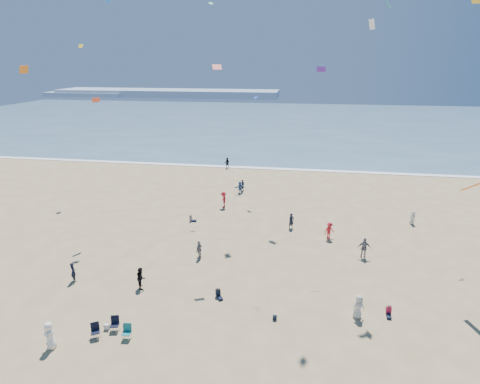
# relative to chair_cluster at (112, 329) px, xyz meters

# --- Properties ---
(ocean) EXTENTS (220.00, 100.00, 0.06)m
(ocean) POSITION_rel_chair_cluster_xyz_m (5.65, 90.97, -0.47)
(ocean) COLOR #476B84
(ocean) RESTS_ON ground
(surf_line) EXTENTS (220.00, 1.20, 0.08)m
(surf_line) POSITION_rel_chair_cluster_xyz_m (5.65, 40.97, -0.46)
(surf_line) COLOR white
(surf_line) RESTS_ON ground
(headland_far) EXTENTS (110.00, 20.00, 3.20)m
(headland_far) POSITION_rel_chair_cluster_xyz_m (-54.35, 165.97, 1.10)
(headland_far) COLOR #7A8EA8
(headland_far) RESTS_ON ground
(headland_near) EXTENTS (40.00, 14.00, 2.00)m
(headland_near) POSITION_rel_chair_cluster_xyz_m (-94.35, 160.97, 0.50)
(headland_near) COLOR #7A8EA8
(headland_near) RESTS_ON ground
(standing_flyers) EXTENTS (30.54, 53.73, 1.94)m
(standing_flyers) POSITION_rel_chair_cluster_xyz_m (7.24, 14.77, 0.38)
(standing_flyers) COLOR black
(standing_flyers) RESTS_ON ground
(seated_group) EXTENTS (18.81, 26.65, 0.84)m
(seated_group) POSITION_rel_chair_cluster_xyz_m (9.92, 2.82, -0.08)
(seated_group) COLOR white
(seated_group) RESTS_ON ground
(chair_cluster) EXTENTS (2.74, 1.57, 1.00)m
(chair_cluster) POSITION_rel_chair_cluster_xyz_m (0.00, 0.00, 0.00)
(chair_cluster) COLOR black
(chair_cluster) RESTS_ON ground
(white_tote) EXTENTS (0.35, 0.20, 0.40)m
(white_tote) POSITION_rel_chair_cluster_xyz_m (-0.66, 0.51, -0.30)
(white_tote) COLOR silver
(white_tote) RESTS_ON ground
(black_backpack) EXTENTS (0.30, 0.22, 0.38)m
(black_backpack) POSITION_rel_chair_cluster_xyz_m (0.57, 0.71, -0.31)
(black_backpack) COLOR black
(black_backpack) RESTS_ON ground
(navy_bag) EXTENTS (0.28, 0.18, 0.34)m
(navy_bag) POSITION_rel_chair_cluster_xyz_m (10.18, 3.19, -0.33)
(navy_bag) COLOR black
(navy_bag) RESTS_ON ground
(kites_aloft) EXTENTS (41.28, 36.53, 26.84)m
(kites_aloft) POSITION_rel_chair_cluster_xyz_m (14.87, 8.80, 14.98)
(kites_aloft) COLOR purple
(kites_aloft) RESTS_ON ground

